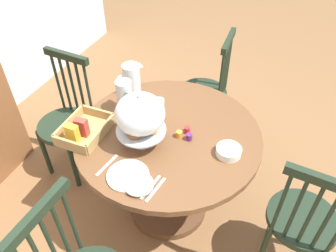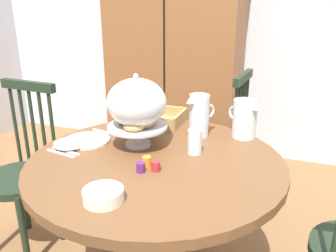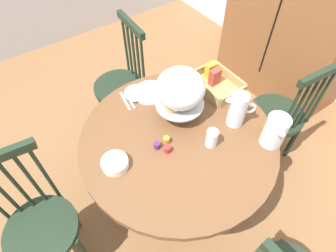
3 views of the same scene
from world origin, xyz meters
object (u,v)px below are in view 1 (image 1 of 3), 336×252
object	(u,v)px
cereal_bowl	(229,151)
drinking_glass	(159,107)
orange_juice_pitcher	(125,97)
dining_table	(168,159)
windsor_chair_by_cabinet	(67,124)
windsor_chair_far_side	(302,222)
china_plate_large	(128,175)
milk_pitcher	(132,79)
cereal_basket	(83,130)
china_plate_small	(139,184)
windsor_chair_near_window	(205,93)
pastry_stand_with_dome	(140,116)

from	to	relation	value
cereal_bowl	drinking_glass	distance (m)	0.52
drinking_glass	orange_juice_pitcher	bearing A→B (deg)	100.96
dining_table	windsor_chair_by_cabinet	size ratio (longest dim) A/B	1.14
windsor_chair_far_side	china_plate_large	world-z (taller)	windsor_chair_far_side
windsor_chair_by_cabinet	windsor_chair_far_side	bearing A→B (deg)	-97.17
milk_pitcher	cereal_basket	size ratio (longest dim) A/B	0.60
dining_table	cereal_basket	world-z (taller)	cereal_basket
windsor_chair_by_cabinet	drinking_glass	bearing A→B (deg)	-86.76
china_plate_large	china_plate_small	xyz separation A→B (m)	(-0.04, -0.08, 0.01)
china_plate_small	windsor_chair_far_side	bearing A→B (deg)	-69.39
milk_pitcher	drinking_glass	world-z (taller)	milk_pitcher
drinking_glass	windsor_chair_near_window	bearing A→B (deg)	-8.36
drinking_glass	cereal_basket	bearing A→B (deg)	135.85
windsor_chair_by_cabinet	china_plate_large	world-z (taller)	windsor_chair_by_cabinet
dining_table	cereal_basket	size ratio (longest dim) A/B	3.51
windsor_chair_by_cabinet	cereal_basket	world-z (taller)	windsor_chair_by_cabinet
windsor_chair_by_cabinet	china_plate_small	xyz separation A→B (m)	(-0.53, -0.87, 0.30)
dining_table	china_plate_large	bearing A→B (deg)	170.53
dining_table	windsor_chair_far_side	size ratio (longest dim) A/B	1.14
windsor_chair_far_side	cereal_basket	bearing A→B (deg)	93.94
milk_pitcher	windsor_chair_far_side	bearing A→B (deg)	-109.09
china_plate_small	drinking_glass	world-z (taller)	drinking_glass
pastry_stand_with_dome	cereal_bowl	xyz separation A→B (m)	(0.10, -0.48, -0.17)
orange_juice_pitcher	drinking_glass	distance (m)	0.22
cereal_basket	windsor_chair_by_cabinet	bearing A→B (deg)	52.81
windsor_chair_far_side	drinking_glass	size ratio (longest dim) A/B	8.86
windsor_chair_far_side	windsor_chair_near_window	bearing A→B (deg)	41.51
windsor_chair_by_cabinet	china_plate_large	size ratio (longest dim) A/B	4.43
pastry_stand_with_dome	drinking_glass	bearing A→B (deg)	2.08
dining_table	windsor_chair_far_side	xyz separation A→B (m)	(-0.11, -0.85, -0.05)
windsor_chair_far_side	cereal_bowl	world-z (taller)	windsor_chair_far_side
windsor_chair_by_cabinet	milk_pitcher	distance (m)	0.63
pastry_stand_with_dome	cereal_basket	distance (m)	0.39
milk_pitcher	cereal_basket	distance (m)	0.52
cereal_basket	china_plate_small	world-z (taller)	cereal_basket
milk_pitcher	windsor_chair_by_cabinet	bearing A→B (deg)	115.45
pastry_stand_with_dome	orange_juice_pitcher	xyz separation A→B (m)	(0.23, 0.23, -0.10)
cereal_basket	orange_juice_pitcher	bearing A→B (deg)	-21.32
china_plate_large	windsor_chair_far_side	bearing A→B (deg)	-73.26
milk_pitcher	china_plate_large	distance (m)	0.78
windsor_chair_by_cabinet	china_plate_large	bearing A→B (deg)	-121.87
cereal_bowl	pastry_stand_with_dome	bearing A→B (deg)	101.21
china_plate_large	dining_table	bearing A→B (deg)	-9.47
windsor_chair_by_cabinet	orange_juice_pitcher	size ratio (longest dim) A/B	4.57
windsor_chair_by_cabinet	windsor_chair_far_side	xyz separation A→B (m)	(-0.21, -1.70, 0.00)
windsor_chair_by_cabinet	drinking_glass	xyz separation A→B (m)	(0.04, -0.73, 0.34)
orange_juice_pitcher	cereal_basket	size ratio (longest dim) A/B	0.68
windsor_chair_by_cabinet	china_plate_small	bearing A→B (deg)	-121.26
cereal_basket	windsor_chair_far_side	bearing A→B (deg)	-86.06
milk_pitcher	china_plate_large	world-z (taller)	milk_pitcher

